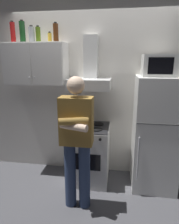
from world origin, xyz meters
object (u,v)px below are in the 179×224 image
(bottle_soda_red, at_px, (13,32))
(microwave, at_px, (161,65))
(bottle_rum_dark, at_px, (56,33))
(bottle_canister_steel, at_px, (32,35))
(bottle_wine_green, at_px, (22,32))
(upper_cabinet, at_px, (36,64))
(stove_oven, at_px, (89,153))
(refrigerator, at_px, (155,134))
(range_hood, at_px, (90,75))
(person_standing, at_px, (77,140))
(bottle_spice_jar, at_px, (50,38))
(bottle_olive_oil, at_px, (38,35))

(bottle_soda_red, bearing_deg, microwave, -2.27)
(bottle_rum_dark, xyz_separation_m, bottle_canister_steel, (-0.34, -0.04, -0.02))
(bottle_wine_green, bearing_deg, upper_cabinet, 2.67)
(bottle_canister_steel, bearing_deg, stove_oven, -8.42)
(upper_cabinet, xyz_separation_m, bottle_soda_red, (-0.31, -0.02, 0.44))
(upper_cabinet, relative_size, stove_oven, 1.03)
(bottle_canister_steel, bearing_deg, bottle_soda_red, -175.03)
(refrigerator, bearing_deg, bottle_wine_green, 176.53)
(bottle_rum_dark, distance_m, bottle_canister_steel, 0.35)
(range_hood, bearing_deg, bottle_rum_dark, 175.11)
(person_standing, height_order, bottle_wine_green, bottle_wine_green)
(upper_cabinet, xyz_separation_m, range_hood, (0.80, 0.00, -0.15))
(microwave, height_order, bottle_rum_dark, bottle_rum_dark)
(bottle_soda_red, bearing_deg, bottle_canister_steel, 4.97)
(range_hood, xyz_separation_m, bottle_spice_jar, (-0.58, 0.02, 0.52))
(bottle_rum_dark, height_order, bottle_olive_oil, bottle_rum_dark)
(upper_cabinet, xyz_separation_m, bottle_canister_steel, (-0.04, -0.00, 0.41))
(range_hood, relative_size, person_standing, 0.46)
(upper_cabinet, distance_m, bottle_spice_jar, 0.43)
(stove_oven, relative_size, bottle_wine_green, 2.88)
(bottle_wine_green, height_order, bottle_olive_oil, bottle_wine_green)
(upper_cabinet, height_order, refrigerator, upper_cabinet)
(person_standing, distance_m, bottle_soda_red, 1.81)
(bottle_wine_green, xyz_separation_m, bottle_olive_oil, (0.23, 0.01, -0.04))
(microwave, height_order, bottle_wine_green, bottle_wine_green)
(person_standing, height_order, bottle_soda_red, bottle_soda_red)
(bottle_soda_red, xyz_separation_m, bottle_olive_oil, (0.37, 0.03, -0.03))
(refrigerator, height_order, bottle_rum_dark, bottle_rum_dark)
(bottle_wine_green, bearing_deg, bottle_spice_jar, 4.85)
(person_standing, height_order, bottle_olive_oil, bottle_olive_oil)
(bottle_soda_red, bearing_deg, range_hood, 1.33)
(stove_oven, height_order, microwave, microwave)
(bottle_rum_dark, bearing_deg, refrigerator, -6.64)
(bottle_soda_red, bearing_deg, stove_oven, -5.19)
(stove_oven, relative_size, microwave, 1.82)
(person_standing, relative_size, bottle_olive_oil, 7.23)
(stove_oven, xyz_separation_m, microwave, (0.95, 0.02, 1.31))
(person_standing, height_order, bottle_rum_dark, bottle_rum_dark)
(person_standing, distance_m, bottle_olive_oil, 1.61)
(stove_oven, bearing_deg, bottle_wine_green, 173.12)
(upper_cabinet, bearing_deg, bottle_soda_red, -175.47)
(stove_oven, relative_size, bottle_olive_oil, 3.85)
(person_standing, bearing_deg, bottle_soda_red, 146.31)
(refrigerator, bearing_deg, bottle_olive_oil, 175.62)
(refrigerator, height_order, bottle_spice_jar, bottle_spice_jar)
(range_hood, relative_size, bottle_spice_jar, 5.15)
(microwave, bearing_deg, range_hood, 173.54)
(bottle_spice_jar, relative_size, bottle_olive_oil, 0.64)
(person_standing, bearing_deg, bottle_wine_green, 141.92)
(bottle_spice_jar, bearing_deg, upper_cabinet, -173.42)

